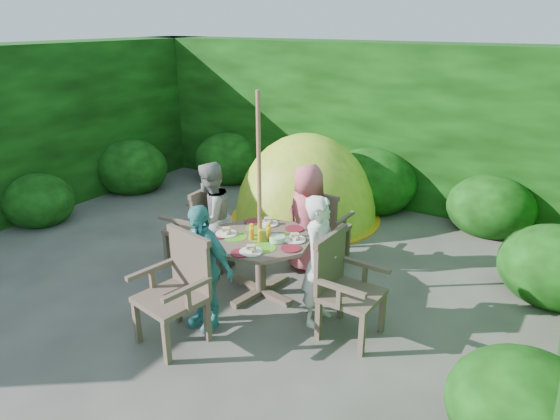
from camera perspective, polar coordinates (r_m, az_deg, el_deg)
The scene contains 13 objects.
ground at distance 5.80m, azimuth -8.42°, elevation -8.47°, with size 60.00×60.00×0.00m, color #45423D.
hedge_enclosure at distance 6.32m, azimuth -1.24°, elevation 6.52°, with size 9.00×9.00×2.50m.
patio_table at distance 5.33m, azimuth -2.24°, elevation -4.19°, with size 1.34×1.34×0.80m.
parasol_pole at distance 5.12m, azimuth -2.36°, elevation 1.25°, with size 0.04×0.04×2.20m, color #925D3A.
garden_chair_right at distance 4.73m, azimuth 7.34°, elevation -8.53°, with size 0.54×0.60×0.96m.
garden_chair_left at distance 6.11m, azimuth -9.57°, elevation -1.63°, with size 0.54×0.60×0.95m.
garden_chair_back at distance 6.13m, azimuth 5.00°, elevation -1.69°, with size 0.54×0.49×0.89m.
garden_chair_front at distance 4.71m, azimuth -11.63°, elevation -8.71°, with size 0.68×0.63×0.99m.
child_right at distance 4.82m, azimuth 4.61°, elevation -5.84°, with size 0.48×0.32×1.32m, color silver.
child_left at distance 5.83m, azimuth -7.96°, elevation -0.99°, with size 0.65×0.51×1.34m, color gray.
child_back at distance 5.85m, azimuth 3.17°, elevation -0.95°, with size 0.63×0.41×1.30m, color #D55868.
child_front at distance 4.82m, azimuth -8.95°, elevation -6.45°, with size 0.74×0.31×1.26m, color teal.
dome_tent at distance 7.60m, azimuth 2.88°, elevation -0.90°, with size 2.68×2.68×2.58m.
Camera 1 is at (3.35, -3.80, 2.83)m, focal length 32.00 mm.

